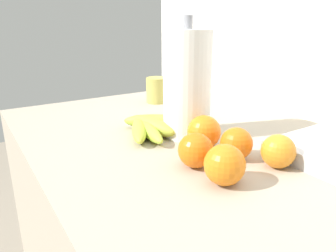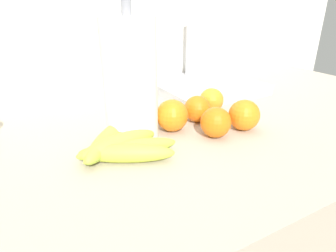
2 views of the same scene
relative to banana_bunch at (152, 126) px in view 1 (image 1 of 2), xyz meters
The scene contains 8 objects.
banana_bunch is the anchor object (origin of this frame).
orange_center 0.22m from the banana_bunch, ahead, with size 0.07×0.07×0.07m, color orange.
orange_far_right 0.30m from the banana_bunch, ahead, with size 0.07×0.07×0.07m, color orange.
orange_back_right 0.15m from the banana_bunch, 17.88° to the left, with size 0.07×0.07×0.07m, color orange.
orange_back_left 0.24m from the banana_bunch, 15.00° to the left, with size 0.07×0.07×0.07m, color orange.
orange_front 0.32m from the banana_bunch, 19.11° to the left, with size 0.07×0.07×0.07m, color orange.
paper_towel_roll 0.14m from the banana_bunch, 49.69° to the left, with size 0.11×0.11×0.28m.
mug 0.32m from the banana_bunch, 147.10° to the left, with size 0.07×0.07×0.09m, color tan.
Camera 1 is at (0.39, -0.44, 1.15)m, focal length 34.30 mm.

